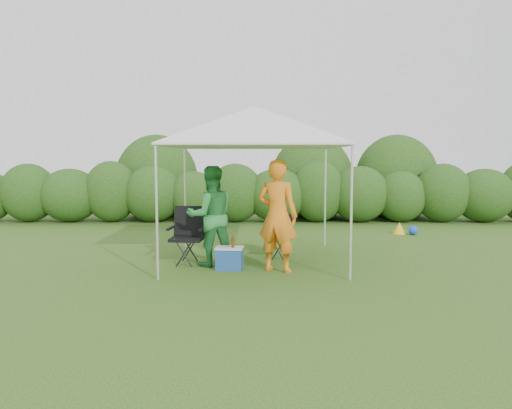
{
  "coord_description": "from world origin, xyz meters",
  "views": [
    {
      "loc": [
        0.07,
        -8.63,
        1.91
      ],
      "look_at": [
        0.03,
        0.4,
        1.05
      ],
      "focal_mm": 35.0,
      "sensor_mm": 36.0,
      "label": 1
    }
  ],
  "objects_px": {
    "canopy": "(255,127)",
    "chair_left": "(188,231)",
    "man": "(277,216)",
    "woman": "(211,216)",
    "chair_right": "(280,233)",
    "cooler": "(229,258)"
  },
  "relations": [
    {
      "from": "chair_right",
      "to": "chair_left",
      "type": "height_order",
      "value": "chair_left"
    },
    {
      "from": "chair_right",
      "to": "cooler",
      "type": "height_order",
      "value": "chair_right"
    },
    {
      "from": "chair_left",
      "to": "cooler",
      "type": "height_order",
      "value": "chair_left"
    },
    {
      "from": "woman",
      "to": "cooler",
      "type": "xyz_separation_m",
      "value": [
        0.34,
        -0.34,
        -0.68
      ]
    },
    {
      "from": "canopy",
      "to": "chair_left",
      "type": "relative_size",
      "value": 3.04
    },
    {
      "from": "chair_left",
      "to": "man",
      "type": "bearing_deg",
      "value": -18.23
    },
    {
      "from": "cooler",
      "to": "man",
      "type": "bearing_deg",
      "value": -4.06
    },
    {
      "from": "chair_left",
      "to": "woman",
      "type": "relative_size",
      "value": 0.58
    },
    {
      "from": "canopy",
      "to": "chair_left",
      "type": "xyz_separation_m",
      "value": [
        -1.2,
        -0.22,
        -1.88
      ]
    },
    {
      "from": "canopy",
      "to": "woman",
      "type": "xyz_separation_m",
      "value": [
        -0.77,
        -0.43,
        -1.58
      ]
    },
    {
      "from": "canopy",
      "to": "man",
      "type": "relative_size",
      "value": 1.65
    },
    {
      "from": "chair_left",
      "to": "chair_right",
      "type": "bearing_deg",
      "value": 21.99
    },
    {
      "from": "chair_right",
      "to": "canopy",
      "type": "bearing_deg",
      "value": -139.42
    },
    {
      "from": "man",
      "to": "canopy",
      "type": "bearing_deg",
      "value": -43.79
    },
    {
      "from": "woman",
      "to": "man",
      "type": "bearing_deg",
      "value": 139.48
    },
    {
      "from": "chair_right",
      "to": "cooler",
      "type": "bearing_deg",
      "value": -121.02
    },
    {
      "from": "chair_left",
      "to": "man",
      "type": "distance_m",
      "value": 1.77
    },
    {
      "from": "canopy",
      "to": "man",
      "type": "bearing_deg",
      "value": -66.96
    },
    {
      "from": "canopy",
      "to": "chair_left",
      "type": "height_order",
      "value": "canopy"
    },
    {
      "from": "woman",
      "to": "cooler",
      "type": "distance_m",
      "value": 0.84
    },
    {
      "from": "chair_right",
      "to": "chair_left",
      "type": "bearing_deg",
      "value": -153.55
    },
    {
      "from": "chair_right",
      "to": "cooler",
      "type": "distance_m",
      "value": 1.41
    }
  ]
}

